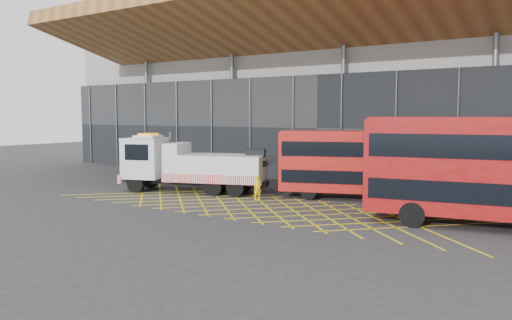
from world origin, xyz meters
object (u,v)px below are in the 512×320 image
Objects in this scene: bus_second at (508,167)px; worker at (258,188)px; bus_towed at (364,162)px; recovery_truck at (188,165)px.

worker is (-13.22, 0.27, -1.99)m from bus_second.
bus_second is at bearing -45.40° from bus_towed.
recovery_truck is at bearing 113.23° from worker.
recovery_truck is 5.48m from worker.
bus_second reaches higher than worker.
bus_second reaches higher than recovery_truck.
bus_second is (8.08, -3.95, 0.47)m from bus_towed.
recovery_truck is 1.07× the size of bus_towed.
bus_towed is 6.91× the size of worker.
worker is at bearing -163.79° from bus_towed.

